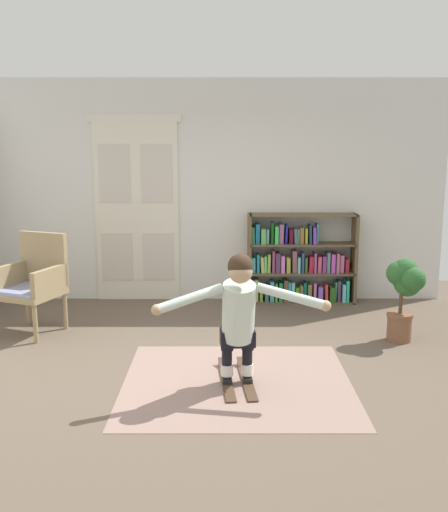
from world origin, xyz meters
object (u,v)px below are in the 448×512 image
object	(u,v)px
bookshelf	(297,264)
skis_pair	(235,379)
wicker_chair	(33,281)
person_skier	(238,310)
potted_plant	(403,287)

from	to	relation	value
bookshelf	skis_pair	bearing A→B (deg)	-108.01
bookshelf	wicker_chair	distance (m)	3.32
wicker_chair	skis_pair	bearing A→B (deg)	-32.64
bookshelf	person_skier	size ratio (longest dim) A/B	0.98
bookshelf	wicker_chair	xyz separation A→B (m)	(-3.09, -1.22, 0.07)
potted_plant	person_skier	bearing A→B (deg)	-144.77
bookshelf	wicker_chair	world-z (taller)	bookshelf
wicker_chair	potted_plant	distance (m)	4.04
bookshelf	wicker_chair	bearing A→B (deg)	-158.43
bookshelf	potted_plant	distance (m)	1.80
bookshelf	skis_pair	distance (m)	2.83
wicker_chair	bookshelf	bearing A→B (deg)	21.57
potted_plant	wicker_chair	bearing A→B (deg)	175.50
skis_pair	person_skier	bearing A→B (deg)	-85.06
wicker_chair	potted_plant	bearing A→B (deg)	-4.50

